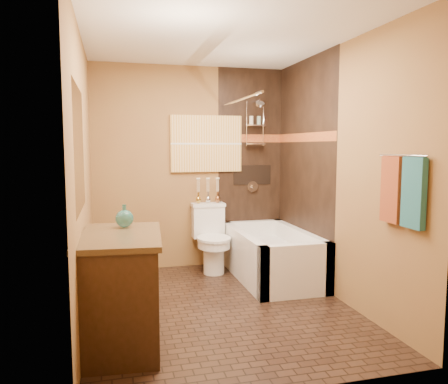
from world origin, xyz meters
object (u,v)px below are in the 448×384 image
object	(u,v)px
toilet	(211,238)
sunset_painting	(206,144)
bathtub	(271,259)
vanity	(120,289)

from	to	relation	value
toilet	sunset_painting	bearing A→B (deg)	90.05
bathtub	vanity	distance (m)	2.18
sunset_painting	bathtub	size ratio (longest dim) A/B	0.60
bathtub	sunset_painting	bearing A→B (deg)	129.96
bathtub	toilet	bearing A→B (deg)	143.03
sunset_painting	bathtub	world-z (taller)	sunset_painting
toilet	vanity	size ratio (longest dim) A/B	0.79
bathtub	toilet	world-z (taller)	toilet
toilet	vanity	distance (m)	2.10
toilet	bathtub	bearing A→B (deg)	-36.93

